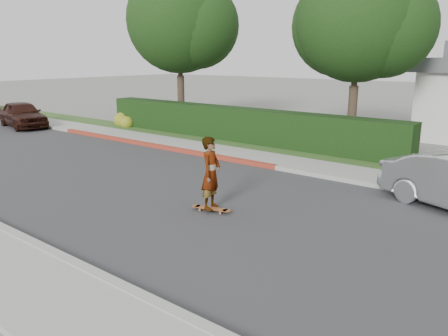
% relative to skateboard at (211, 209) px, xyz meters
% --- Properties ---
extents(ground, '(120.00, 120.00, 0.00)m').
position_rel_skateboard_xyz_m(ground, '(-1.90, 0.36, -0.09)').
color(ground, slate).
rests_on(ground, ground).
extents(road, '(60.00, 8.00, 0.01)m').
position_rel_skateboard_xyz_m(road, '(-1.90, 0.36, -0.08)').
color(road, '#2D2D30').
rests_on(road, ground).
extents(curb_near, '(60.00, 0.20, 0.15)m').
position_rel_skateboard_xyz_m(curb_near, '(-1.90, -3.74, -0.01)').
color(curb_near, '#9E9E99').
rests_on(curb_near, ground).
extents(curb_far, '(60.00, 0.20, 0.15)m').
position_rel_skateboard_xyz_m(curb_far, '(-1.90, 4.46, -0.01)').
color(curb_far, '#9E9E99').
rests_on(curb_far, ground).
extents(curb_red_section, '(12.00, 0.21, 0.15)m').
position_rel_skateboard_xyz_m(curb_red_section, '(-6.90, 4.46, -0.01)').
color(curb_red_section, maroon).
rests_on(curb_red_section, ground).
extents(sidewalk_far, '(60.00, 1.60, 0.12)m').
position_rel_skateboard_xyz_m(sidewalk_far, '(-1.90, 5.36, -0.03)').
color(sidewalk_far, gray).
rests_on(sidewalk_far, ground).
extents(planting_strip, '(60.00, 1.60, 0.10)m').
position_rel_skateboard_xyz_m(planting_strip, '(-1.90, 6.96, -0.04)').
color(planting_strip, '#2D4C1E').
rests_on(planting_strip, ground).
extents(hedge, '(15.00, 1.00, 1.50)m').
position_rel_skateboard_xyz_m(hedge, '(-4.90, 7.56, 0.66)').
color(hedge, black).
rests_on(hedge, ground).
extents(flowering_shrub, '(1.40, 1.00, 0.90)m').
position_rel_skateboard_xyz_m(flowering_shrub, '(-11.90, 7.10, 0.24)').
color(flowering_shrub, '#2D4C19').
rests_on(flowering_shrub, ground).
extents(tree_left, '(5.99, 5.21, 8.00)m').
position_rel_skateboard_xyz_m(tree_left, '(-9.41, 9.05, 5.18)').
color(tree_left, '#33261C').
rests_on(tree_left, ground).
extents(tree_center, '(5.66, 4.84, 7.44)m').
position_rel_skateboard_xyz_m(tree_center, '(-0.41, 9.55, 4.82)').
color(tree_center, '#33261C').
rests_on(tree_center, ground).
extents(skateboard, '(1.03, 0.45, 0.09)m').
position_rel_skateboard_xyz_m(skateboard, '(0.00, 0.00, 0.00)').
color(skateboard, '#AE682F').
rests_on(skateboard, ground).
extents(skateboarder, '(0.56, 0.72, 1.74)m').
position_rel_skateboard_xyz_m(skateboarder, '(-0.00, -0.00, 0.89)').
color(skateboarder, white).
rests_on(skateboarder, skateboard).
extents(car_maroon, '(4.25, 2.36, 1.37)m').
position_rel_skateboard_xyz_m(car_maroon, '(-16.18, 3.86, 0.59)').
color(car_maroon, black).
rests_on(car_maroon, ground).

